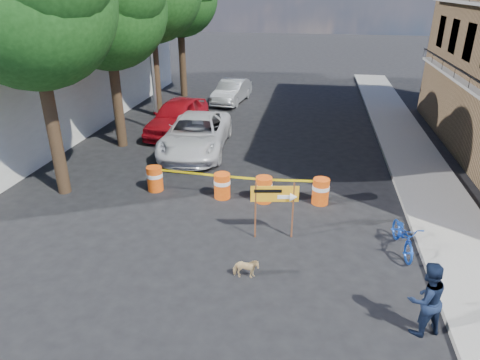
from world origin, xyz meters
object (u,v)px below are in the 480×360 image
at_px(barrel_far_left, 155,178).
at_px(dog, 246,269).
at_px(suv_white, 196,134).
at_px(sedan_silver, 232,91).
at_px(barrel_mid_left, 222,185).
at_px(pedestrian, 426,299).
at_px(barrel_mid_right, 264,189).
at_px(bicycle, 406,222).
at_px(sedan_red, 178,116).
at_px(detour_sign, 281,198).
at_px(barrel_far_right, 321,191).

distance_m(barrel_far_left, dog, 6.06).
height_order(suv_white, sedan_silver, suv_white).
bearing_deg(suv_white, barrel_mid_left, -68.75).
xyz_separation_m(pedestrian, sedan_silver, (-7.68, 18.81, -0.16)).
xyz_separation_m(barrel_mid_right, dog, (0.07, -4.30, -0.19)).
relative_size(barrel_far_left, barrel_mid_right, 1.00).
bearing_deg(barrel_far_left, sedan_silver, 88.57).
distance_m(bicycle, sedan_red, 13.05).
bearing_deg(detour_sign, barrel_far_right, 53.97).
height_order(bicycle, sedan_red, bicycle).
relative_size(barrel_mid_right, barrel_far_right, 1.00).
relative_size(barrel_far_right, suv_white, 0.16).
height_order(barrel_far_left, suv_white, suv_white).
bearing_deg(sedan_red, barrel_mid_right, -48.67).
xyz_separation_m(barrel_far_right, suv_white, (-5.47, 4.22, 0.32)).
xyz_separation_m(dog, suv_white, (-3.63, 8.69, 0.51)).
xyz_separation_m(detour_sign, sedan_red, (-5.88, 9.01, -0.43)).
bearing_deg(suv_white, detour_sign, -61.54).
relative_size(pedestrian, bicycle, 0.94).
bearing_deg(sedan_red, pedestrian, -49.03).
height_order(bicycle, suv_white, bicycle).
xyz_separation_m(pedestrian, dog, (-3.97, 1.18, -0.58)).
height_order(pedestrian, bicycle, bicycle).
xyz_separation_m(barrel_far_left, suv_white, (0.41, 4.18, 0.32)).
bearing_deg(barrel_far_left, detour_sign, -27.38).
distance_m(barrel_far_left, barrel_far_right, 5.88).
bearing_deg(barrel_mid_right, bicycle, -29.15).
bearing_deg(barrel_far_left, sedan_red, 100.18).
bearing_deg(sedan_red, barrel_far_right, -38.97).
bearing_deg(sedan_red, barrel_mid_left, -57.17).
distance_m(barrel_far_right, bicycle, 3.40).
distance_m(barrel_mid_left, sedan_silver, 13.47).
distance_m(barrel_far_right, dog, 4.85).
bearing_deg(barrel_far_left, suv_white, 84.36).
relative_size(pedestrian, sedan_silver, 0.40).
distance_m(bicycle, suv_white, 10.25).
height_order(barrel_far_left, barrel_mid_right, same).
bearing_deg(barrel_mid_right, barrel_mid_left, 178.23).
bearing_deg(suv_white, bicycle, -45.52).
bearing_deg(sedan_silver, pedestrian, -60.71).
bearing_deg(suv_white, sedan_silver, 86.03).
distance_m(barrel_far_right, pedestrian, 6.06).
xyz_separation_m(barrel_far_right, pedestrian, (2.13, -5.66, 0.39)).
bearing_deg(bicycle, detour_sign, 171.93).
relative_size(bicycle, sedan_red, 0.37).
relative_size(barrel_far_left, barrel_mid_left, 1.00).
height_order(detour_sign, sedan_silver, detour_sign).
relative_size(dog, sedan_silver, 0.16).
relative_size(detour_sign, sedan_red, 0.35).
bearing_deg(dog, barrel_mid_right, -5.47).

